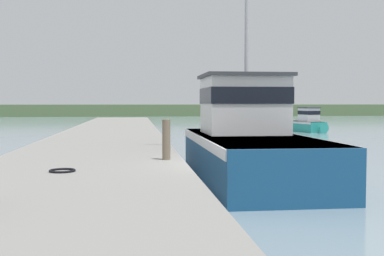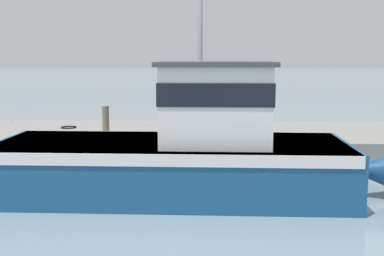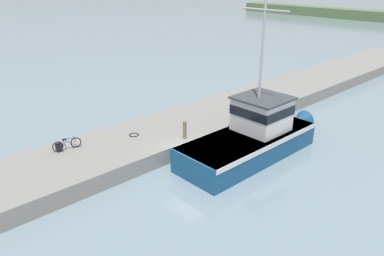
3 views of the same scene
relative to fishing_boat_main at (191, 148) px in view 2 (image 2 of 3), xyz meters
name	(u,v)px [view 2 (image 2 of 3)]	position (x,y,z in m)	size (l,w,h in m)	color
ground_plane	(61,181)	(-1.25, -3.96, -1.28)	(320.00, 320.00, 0.00)	gray
dock_pier	(94,142)	(-5.17, -3.96, -0.79)	(5.30, 80.00, 0.99)	gray
fishing_boat_main	(191,148)	(0.00, 0.00, 0.00)	(3.51, 11.02, 10.24)	navy
mooring_post	(106,123)	(-2.99, -2.96, 0.26)	(0.23, 0.23, 1.11)	#756651
hose_coil	(69,127)	(-5.50, -5.00, -0.27)	(0.60, 0.60, 0.05)	black
water_bottle_on_curb	(12,119)	(-7.11, -7.92, -0.19)	(0.06, 0.06, 0.20)	silver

